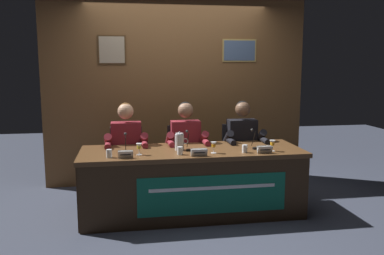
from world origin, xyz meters
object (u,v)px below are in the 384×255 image
at_px(water_cup_left, 109,154).
at_px(water_pitcher_central, 180,142).
at_px(juice_glass_left, 139,147).
at_px(microphone_right, 254,142).
at_px(juice_glass_center, 214,145).
at_px(nameplate_right, 265,149).
at_px(juice_glass_right, 272,144).
at_px(microphone_center, 188,144).
at_px(nameplate_center, 199,152).
at_px(microphone_left, 126,147).
at_px(water_cup_center, 180,151).
at_px(chair_right, 239,160).
at_px(chair_center, 184,162).
at_px(nameplate_left, 126,154).
at_px(conference_table, 194,173).
at_px(panelist_center, 186,144).
at_px(panelist_right, 244,142).
at_px(chair_left, 127,165).
at_px(water_cup_right, 245,149).

bearing_deg(water_cup_left, water_pitcher_central, 17.90).
distance_m(juice_glass_left, microphone_right, 1.31).
distance_m(juice_glass_center, nameplate_right, 0.55).
bearing_deg(juice_glass_right, juice_glass_left, 177.86).
relative_size(juice_glass_center, microphone_center, 0.57).
relative_size(nameplate_center, juice_glass_center, 1.38).
bearing_deg(microphone_left, microphone_center, 5.54).
bearing_deg(nameplate_right, microphone_right, 98.73).
bearing_deg(water_cup_left, juice_glass_right, 0.69).
xyz_separation_m(water_cup_center, chair_right, (0.90, 0.86, -0.34)).
height_order(chair_right, water_pitcher_central, water_pitcher_central).
distance_m(chair_center, chair_right, 0.73).
relative_size(nameplate_center, chair_right, 0.19).
height_order(nameplate_left, water_pitcher_central, water_pitcher_central).
distance_m(juice_glass_left, chair_center, 1.07).
bearing_deg(conference_table, nameplate_right, -16.09).
bearing_deg(panelist_center, microphone_center, -96.25).
height_order(microphone_center, panelist_right, panelist_right).
xyz_separation_m(juice_glass_center, panelist_right, (0.53, 0.65, -0.11)).
relative_size(nameplate_left, water_cup_center, 1.79).
xyz_separation_m(panelist_right, water_pitcher_central, (-0.87, -0.43, 0.12)).
height_order(water_cup_left, chair_right, chair_right).
relative_size(panelist_center, water_pitcher_central, 5.89).
distance_m(microphone_left, water_cup_center, 0.59).
bearing_deg(panelist_right, chair_left, 172.18).
distance_m(panelist_center, chair_right, 0.80).
height_order(chair_center, microphone_center, microphone_center).
distance_m(panelist_right, water_cup_right, 0.70).
distance_m(chair_right, water_pitcher_central, 1.14).
distance_m(chair_center, microphone_center, 0.75).
relative_size(microphone_left, water_pitcher_central, 1.03).
xyz_separation_m(water_cup_left, water_pitcher_central, (0.76, 0.25, 0.06)).
height_order(panelist_center, water_cup_right, panelist_center).
bearing_deg(nameplate_right, nameplate_left, 179.92).
relative_size(water_cup_left, water_cup_center, 1.00).
relative_size(nameplate_left, juice_glass_right, 1.22).
bearing_deg(water_cup_left, juice_glass_center, 1.50).
distance_m(water_cup_left, juice_glass_center, 1.11).
bearing_deg(conference_table, water_cup_left, -170.38).
distance_m(water_cup_left, microphone_right, 1.62).
xyz_separation_m(chair_center, microphone_right, (0.70, -0.68, 0.37)).
height_order(conference_table, water_cup_left, water_cup_left).
bearing_deg(chair_right, microphone_left, -153.84).
xyz_separation_m(microphone_left, juice_glass_center, (0.93, -0.13, 0.01)).
bearing_deg(chair_left, water_cup_center, -57.06).
bearing_deg(conference_table, panelist_center, 90.34).
bearing_deg(panelist_center, microphone_left, -144.80).
xyz_separation_m(chair_center, juice_glass_center, (0.20, -0.85, 0.38)).
xyz_separation_m(juice_glass_right, microphone_right, (-0.15, 0.17, -0.01)).
bearing_deg(chair_left, microphone_left, -90.71).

